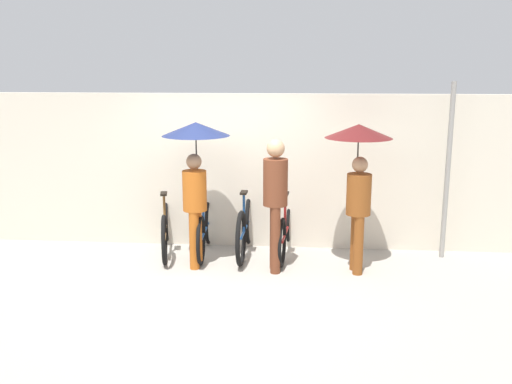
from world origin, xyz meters
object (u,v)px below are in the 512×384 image
at_px(parked_bicycle_0, 166,228).
at_px(pedestrian_leading, 195,157).
at_px(parked_bicycle_1, 205,229).
at_px(pedestrian_center, 275,195).
at_px(pedestrian_trailing, 359,161).
at_px(parked_bicycle_2, 246,227).
at_px(parked_bicycle_3, 286,230).

bearing_deg(parked_bicycle_0, pedestrian_leading, -143.53).
relative_size(parked_bicycle_0, pedestrian_leading, 0.89).
distance_m(parked_bicycle_1, pedestrian_center, 1.41).
bearing_deg(pedestrian_trailing, parked_bicycle_2, 152.43).
xyz_separation_m(parked_bicycle_3, pedestrian_trailing, (0.94, -0.59, 1.12)).
bearing_deg(parked_bicycle_2, parked_bicycle_0, 91.84).
distance_m(parked_bicycle_0, parked_bicycle_3, 1.76).
height_order(pedestrian_leading, pedestrian_trailing, pedestrian_leading).
bearing_deg(parked_bicycle_1, pedestrian_trailing, -106.82).
distance_m(parked_bicycle_1, parked_bicycle_3, 1.18).
bearing_deg(pedestrian_leading, parked_bicycle_0, 141.37).
relative_size(parked_bicycle_2, pedestrian_trailing, 0.91).
height_order(parked_bicycle_0, parked_bicycle_1, parked_bicycle_0).
xyz_separation_m(parked_bicycle_0, parked_bicycle_2, (1.18, 0.01, 0.03)).
relative_size(parked_bicycle_3, pedestrian_leading, 0.90).
bearing_deg(pedestrian_center, pedestrian_trailing, 0.74).
bearing_deg(parked_bicycle_2, parked_bicycle_3, -84.83).
bearing_deg(parked_bicycle_0, parked_bicycle_3, -99.97).
height_order(parked_bicycle_2, pedestrian_leading, pedestrian_leading).
xyz_separation_m(parked_bicycle_3, pedestrian_leading, (-1.20, -0.56, 1.14)).
relative_size(pedestrian_leading, pedestrian_center, 1.11).
distance_m(parked_bicycle_2, pedestrian_center, 1.04).
bearing_deg(parked_bicycle_0, pedestrian_trailing, -112.95).
bearing_deg(parked_bicycle_2, pedestrian_trailing, -108.61).
relative_size(parked_bicycle_0, parked_bicycle_3, 0.99).
bearing_deg(pedestrian_leading, pedestrian_trailing, 2.33).
bearing_deg(pedestrian_trailing, parked_bicycle_3, 140.07).
relative_size(pedestrian_leading, pedestrian_trailing, 1.00).
height_order(parked_bicycle_0, pedestrian_trailing, pedestrian_trailing).
relative_size(parked_bicycle_2, pedestrian_leading, 0.91).
height_order(parked_bicycle_3, pedestrian_center, pedestrian_center).
xyz_separation_m(parked_bicycle_1, pedestrian_center, (1.05, -0.65, 0.68)).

